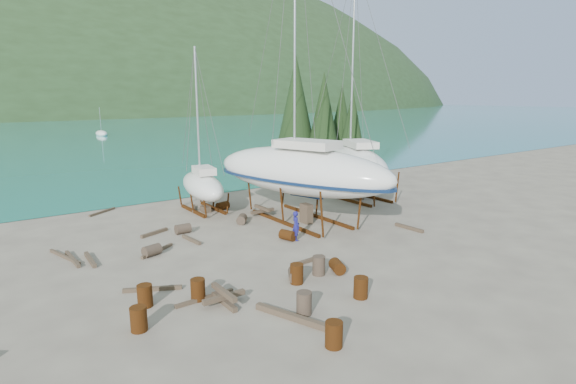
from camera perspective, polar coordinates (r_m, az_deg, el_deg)
ground at (r=23.69m, az=-0.19°, el=-7.61°), size 600.00×600.00×0.00m
far_house_right at (r=212.61m, az=-24.36°, el=9.67°), size 6.60×5.60×5.60m
cypress_near_right at (r=39.52m, az=4.53°, el=8.87°), size 3.60×3.60×10.00m
cypress_mid_right at (r=39.09m, az=8.11°, el=7.47°), size 3.06×3.06×8.50m
cypress_back_left at (r=40.11m, az=1.02°, el=10.20°), size 4.14×4.14×11.50m
cypress_far_right at (r=42.28m, az=6.78°, el=8.24°), size 3.24×3.24×9.00m
moored_boat_mid at (r=101.09m, az=-22.60°, el=6.86°), size 2.00×5.00×6.05m
large_sailboat_near at (r=28.70m, az=1.61°, el=2.74°), size 7.68×13.68×20.68m
large_sailboat_far at (r=35.68m, az=8.48°, el=3.72°), size 7.60×11.44×17.58m
small_sailboat_shore at (r=32.06m, az=-10.80°, el=0.85°), size 3.37×7.30×11.24m
worker at (r=25.29m, az=1.02°, el=-4.32°), size 0.54×0.69×1.69m
drum_0 at (r=16.93m, az=-18.43°, el=-15.04°), size 0.58×0.58×0.88m
drum_1 at (r=20.09m, az=0.88°, el=-10.44°), size 0.96×1.05×0.58m
drum_3 at (r=15.29m, az=5.85°, el=-17.55°), size 0.58×0.58×0.88m
drum_4 at (r=32.48m, az=-8.29°, el=-1.75°), size 0.98×0.76×0.58m
drum_5 at (r=20.72m, az=3.92°, el=-9.29°), size 0.58×0.58×0.88m
drum_6 at (r=25.45m, az=-0.05°, el=-5.51°), size 0.81×1.01×0.58m
drum_7 at (r=18.69m, az=9.23°, el=-11.89°), size 0.58×0.58×0.88m
drum_8 at (r=18.61m, az=-17.71°, el=-12.43°), size 0.58×0.58×0.88m
drum_9 at (r=27.38m, az=-13.20°, el=-4.57°), size 0.89×0.59×0.58m
drum_10 at (r=19.78m, az=1.11°, el=-10.33°), size 0.58×0.58×0.88m
drum_11 at (r=28.85m, az=-5.88°, el=-3.45°), size 1.01×1.05×0.58m
drum_12 at (r=21.10m, az=6.27°, el=-9.37°), size 0.88×1.04×0.58m
drum_13 at (r=18.63m, az=-11.37°, el=-12.05°), size 0.58×0.58×0.88m
drum_15 at (r=24.07m, az=-16.91°, el=-7.10°), size 1.00×0.79×0.58m
drum_16 at (r=17.20m, az=2.05°, el=-13.93°), size 0.58×0.58×0.88m
timber_1 at (r=28.51m, az=15.13°, el=-4.41°), size 0.27×2.05×0.19m
timber_2 at (r=24.41m, az=-23.82°, el=-7.85°), size 0.26×2.18×0.19m
timber_3 at (r=18.73m, az=-10.50°, el=-13.11°), size 2.53×0.23×0.15m
timber_4 at (r=25.91m, az=-12.17°, el=-5.95°), size 0.36×1.87×0.17m
timber_6 at (r=32.86m, az=-11.89°, el=-2.07°), size 0.95×1.76×0.19m
timber_7 at (r=22.28m, az=2.64°, el=-8.69°), size 1.93×0.32×0.17m
timber_8 at (r=27.69m, az=-16.61°, el=-4.99°), size 1.84×0.88×0.19m
timber_9 at (r=33.88m, az=-22.52°, el=-2.36°), size 2.06×1.43×0.15m
timber_11 at (r=24.58m, az=-16.25°, el=-7.18°), size 2.08×1.33×0.15m
timber_12 at (r=20.03m, az=-16.83°, el=-11.69°), size 2.23×1.22×0.17m
timber_15 at (r=25.43m, az=-26.49°, el=-7.36°), size 0.96×2.95×0.15m
timber_16 at (r=16.97m, az=0.45°, el=-15.55°), size 1.30×3.03×0.23m
timber_17 at (r=24.90m, az=-25.69°, el=-7.66°), size 0.25×2.57×0.16m
timber_pile_fore at (r=18.17m, az=-8.12°, el=-13.07°), size 1.80×1.80×0.60m
timber_pile_aft at (r=30.70m, az=-3.27°, el=-2.43°), size 1.80×1.80×0.60m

